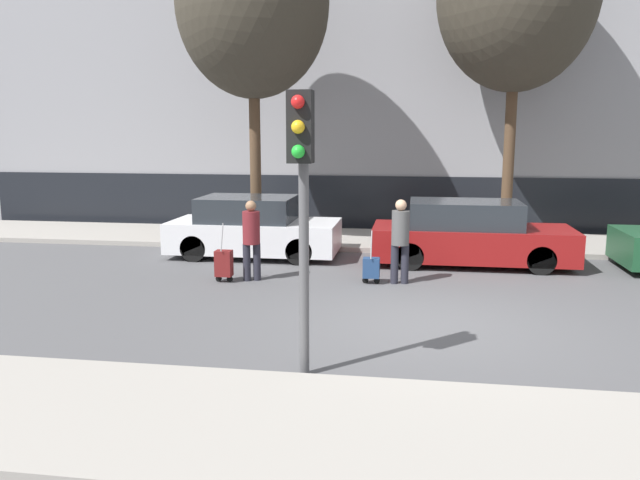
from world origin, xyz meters
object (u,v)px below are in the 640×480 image
pedestrian_right (400,236)px  bare_tree_near_crossing (253,4)px  parked_car_0 (253,229)px  parked_bicycle (433,224)px  parked_car_1 (470,235)px  pedestrian_left (251,236)px  traffic_light (302,177)px  trolley_right (371,268)px  trolley_left (224,263)px

pedestrian_right → bare_tree_near_crossing: bare_tree_near_crossing is taller
parked_car_0 → parked_bicycle: size_ratio=2.22×
parked_car_1 → parked_bicycle: size_ratio=2.45×
pedestrian_left → bare_tree_near_crossing: 6.38m
traffic_light → bare_tree_near_crossing: 9.59m
traffic_light → parked_car_1: bearing=70.1°
parked_car_0 → parked_bicycle: (4.24, 2.42, -0.17)m
parked_car_0 → pedestrian_left: pedestrian_left is taller
parked_car_0 → trolley_right: 3.74m
trolley_left → pedestrian_right: pedestrian_right is taller
pedestrian_right → trolley_right: size_ratio=1.57×
parked_car_1 → pedestrian_left: pedestrian_left is taller
bare_tree_near_crossing → traffic_light: bearing=-72.0°
pedestrian_left → trolley_left: size_ratio=1.36×
trolley_right → parked_bicycle: parked_bicycle is taller
pedestrian_left → parked_car_1: bearing=4.9°
parked_bicycle → bare_tree_near_crossing: size_ratio=0.22×
parked_car_1 → trolley_left: parked_car_1 is taller
trolley_left → bare_tree_near_crossing: (-0.36, 3.97, 5.60)m
parked_car_0 → trolley_left: size_ratio=3.36×
trolley_right → trolley_left: bearing=-173.9°
pedestrian_right → bare_tree_near_crossing: (-3.77, 3.56, 5.04)m
parked_car_0 → pedestrian_left: bearing=-75.8°
trolley_left → trolley_right: (2.87, 0.31, -0.06)m
pedestrian_left → traffic_light: traffic_light is taller
pedestrian_left → bare_tree_near_crossing: (-0.87, 3.76, 5.07)m
trolley_left → traffic_light: size_ratio=0.35×
parked_car_0 → bare_tree_near_crossing: bare_tree_near_crossing is taller
trolley_left → traffic_light: (2.39, -4.51, 2.05)m
parked_car_1 → pedestrian_right: pedestrian_right is taller
pedestrian_right → trolley_left: bearing=177.0°
pedestrian_right → traffic_light: (-1.02, -4.91, 1.49)m
parked_car_0 → parked_car_1: 4.98m
traffic_light → parked_bicycle: traffic_light is taller
parked_car_1 → pedestrian_right: 2.49m
trolley_left → bare_tree_near_crossing: bare_tree_near_crossing is taller
parked_car_0 → trolley_left: bearing=-88.0°
parked_car_0 → trolley_left: parked_car_0 is taller
parked_bicycle → bare_tree_near_crossing: (-4.51, -1.03, 5.48)m
parked_car_1 → traffic_light: 7.54m
trolley_left → traffic_light: bearing=-62.1°
traffic_light → bare_tree_near_crossing: bare_tree_near_crossing is taller
parked_car_1 → trolley_left: bearing=-154.0°
pedestrian_left → traffic_light: size_ratio=0.47×
parked_car_1 → parked_car_0: bearing=177.8°
pedestrian_right → parked_bicycle: bearing=71.0°
trolley_left → trolley_right: 2.88m
trolley_right → traffic_light: 5.28m
parked_car_1 → pedestrian_right: bearing=-126.7°
trolley_right → traffic_light: size_ratio=0.31×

